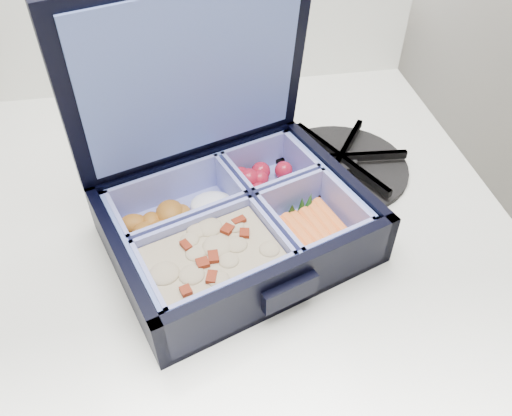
{
  "coord_description": "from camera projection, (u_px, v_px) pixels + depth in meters",
  "views": [
    {
      "loc": [
        -0.6,
        1.21,
        1.36
      ],
      "look_at": [
        -0.54,
        1.58,
        1.0
      ],
      "focal_mm": 35.0,
      "sensor_mm": 36.0,
      "label": 1
    }
  ],
  "objects": [
    {
      "name": "stove",
      "position": [
        235.0,
        382.0,
        0.94
      ],
      "size": [
        0.64,
        0.64,
        0.96
      ],
      "primitive_type": null,
      "color": "white",
      "rests_on": "floor"
    },
    {
      "name": "bento_box",
      "position": [
        237.0,
        223.0,
        0.52
      ],
      "size": [
        0.31,
        0.28,
        0.06
      ],
      "primitive_type": null,
      "rotation": [
        0.0,
        0.0,
        0.35
      ],
      "color": "black",
      "rests_on": "stove"
    },
    {
      "name": "fork",
      "position": [
        250.0,
        162.0,
        0.64
      ],
      "size": [
        0.1,
        0.18,
        0.01
      ],
      "primitive_type": null,
      "rotation": [
        0.0,
        0.0,
        -0.41
      ],
      "color": "#AEAFB6",
      "rests_on": "stove"
    },
    {
      "name": "burner_grate",
      "position": [
        340.0,
        161.0,
        0.63
      ],
      "size": [
        0.19,
        0.19,
        0.03
      ],
      "primitive_type": "cylinder",
      "rotation": [
        0.0,
        0.0,
        -0.07
      ],
      "color": "black",
      "rests_on": "stove"
    },
    {
      "name": "burner_grate_rear",
      "position": [
        133.0,
        137.0,
        0.67
      ],
      "size": [
        0.15,
        0.15,
        0.02
      ],
      "primitive_type": "cylinder",
      "rotation": [
        0.0,
        0.0,
        -0.0
      ],
      "color": "black",
      "rests_on": "stove"
    }
  ]
}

